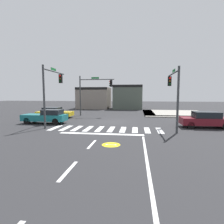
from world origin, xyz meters
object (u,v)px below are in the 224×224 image
(traffic_signal_northwest, at_px, (93,89))
(car_yellow, at_px, (54,113))
(car_maroon, at_px, (205,120))
(car_teal, at_px, (46,117))
(traffic_signal_southeast, at_px, (174,88))
(traffic_signal_southwest, at_px, (52,85))

(traffic_signal_northwest, distance_m, car_yellow, 6.39)
(car_maroon, relative_size, car_teal, 0.94)
(traffic_signal_northwest, relative_size, car_teal, 1.24)
(traffic_signal_southeast, bearing_deg, traffic_signal_northwest, 47.05)
(car_teal, bearing_deg, traffic_signal_southwest, 140.57)
(traffic_signal_southwest, xyz_separation_m, car_teal, (-1.29, 1.06, -3.28))
(traffic_signal_southwest, bearing_deg, car_maroon, -86.86)
(traffic_signal_northwest, relative_size, car_maroon, 1.32)
(traffic_signal_northwest, bearing_deg, car_teal, -114.90)
(traffic_signal_northwest, relative_size, traffic_signal_southeast, 1.08)
(traffic_signal_southwest, bearing_deg, traffic_signal_southeast, -91.77)
(traffic_signal_northwest, height_order, traffic_signal_southeast, traffic_signal_northwest)
(traffic_signal_northwest, distance_m, traffic_signal_southwest, 8.73)
(car_maroon, relative_size, car_yellow, 0.93)
(traffic_signal_southwest, height_order, car_maroon, traffic_signal_southwest)
(car_teal, xyz_separation_m, car_yellow, (-1.36, 4.72, -0.06))
(traffic_signal_northwest, bearing_deg, traffic_signal_southeast, -42.95)
(traffic_signal_southwest, distance_m, car_teal, 3.68)
(traffic_signal_northwest, xyz_separation_m, car_teal, (-3.44, -7.40, -3.20))
(traffic_signal_southwest, height_order, car_teal, traffic_signal_southwest)
(traffic_signal_southeast, bearing_deg, car_teal, 83.71)
(traffic_signal_northwest, bearing_deg, car_yellow, -150.77)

